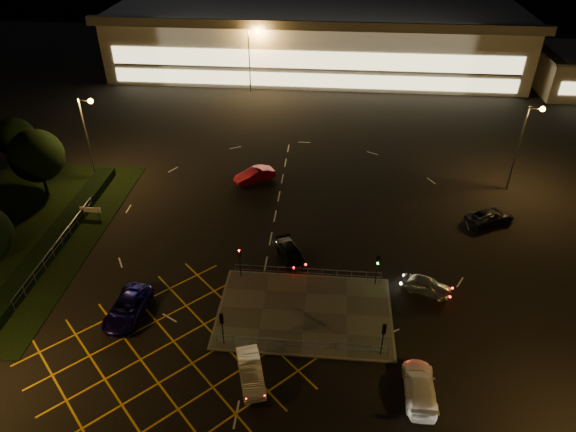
# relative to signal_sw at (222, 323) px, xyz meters

# --- Properties ---
(ground) EXTENTS (180.00, 180.00, 0.00)m
(ground) POSITION_rel_signal_sw_xyz_m (4.00, 5.99, -2.37)
(ground) COLOR black
(ground) RESTS_ON ground
(pedestrian_island) EXTENTS (14.00, 9.00, 0.12)m
(pedestrian_island) POSITION_rel_signal_sw_xyz_m (6.00, 3.99, -2.31)
(pedestrian_island) COLOR #4C4944
(pedestrian_island) RESTS_ON ground
(grass_verge) EXTENTS (18.00, 30.00, 0.08)m
(grass_verge) POSITION_rel_signal_sw_xyz_m (-24.00, 11.99, -2.33)
(grass_verge) COLOR black
(grass_verge) RESTS_ON ground
(hedge) EXTENTS (2.00, 26.00, 1.00)m
(hedge) POSITION_rel_signal_sw_xyz_m (-19.00, 11.99, -1.87)
(hedge) COLOR black
(hedge) RESTS_ON ground
(supermarket) EXTENTS (72.00, 26.50, 10.50)m
(supermarket) POSITION_rel_signal_sw_xyz_m (4.00, 67.95, 2.95)
(supermarket) COLOR beige
(supermarket) RESTS_ON ground
(streetlight_nw) EXTENTS (1.78, 0.56, 10.03)m
(streetlight_nw) POSITION_rel_signal_sw_xyz_m (-19.56, 23.99, 4.20)
(streetlight_nw) COLOR slate
(streetlight_nw) RESTS_ON ground
(streetlight_ne) EXTENTS (1.78, 0.56, 10.03)m
(streetlight_ne) POSITION_rel_signal_sw_xyz_m (28.44, 25.99, 4.20)
(streetlight_ne) COLOR slate
(streetlight_ne) RESTS_ON ground
(streetlight_far_left) EXTENTS (1.78, 0.56, 10.03)m
(streetlight_far_left) POSITION_rel_signal_sw_xyz_m (-5.56, 53.99, 4.20)
(streetlight_far_left) COLOR slate
(streetlight_far_left) RESTS_ON ground
(streetlight_far_right) EXTENTS (1.78, 0.56, 10.03)m
(streetlight_far_right) POSITION_rel_signal_sw_xyz_m (34.44, 55.99, 4.20)
(streetlight_far_right) COLOR slate
(streetlight_far_right) RESTS_ON ground
(signal_sw) EXTENTS (0.28, 0.30, 3.15)m
(signal_sw) POSITION_rel_signal_sw_xyz_m (0.00, 0.00, 0.00)
(signal_sw) COLOR black
(signal_sw) RESTS_ON pedestrian_island
(signal_se) EXTENTS (0.28, 0.30, 3.15)m
(signal_se) POSITION_rel_signal_sw_xyz_m (12.00, 0.00, 0.00)
(signal_se) COLOR black
(signal_se) RESTS_ON pedestrian_island
(signal_nw) EXTENTS (0.28, 0.30, 3.15)m
(signal_nw) POSITION_rel_signal_sw_xyz_m (0.00, 7.99, 0.00)
(signal_nw) COLOR black
(signal_nw) RESTS_ON pedestrian_island
(signal_ne) EXTENTS (0.28, 0.30, 3.15)m
(signal_ne) POSITION_rel_signal_sw_xyz_m (12.00, 7.99, 0.00)
(signal_ne) COLOR black
(signal_ne) RESTS_ON pedestrian_island
(tree_c) EXTENTS (5.76, 5.76, 7.84)m
(tree_c) POSITION_rel_signal_sw_xyz_m (-24.00, 19.99, 2.59)
(tree_c) COLOR black
(tree_c) RESTS_ON ground
(tree_d) EXTENTS (4.68, 4.68, 6.37)m
(tree_d) POSITION_rel_signal_sw_xyz_m (-30.00, 25.99, 1.65)
(tree_d) COLOR black
(tree_d) RESTS_ON ground
(car_queue_white) EXTENTS (2.84, 4.79, 1.49)m
(car_queue_white) POSITION_rel_signal_sw_xyz_m (2.56, -3.01, -1.62)
(car_queue_white) COLOR white
(car_queue_white) RESTS_ON ground
(car_left_blue) EXTENTS (2.97, 5.81, 1.57)m
(car_left_blue) POSITION_rel_signal_sw_xyz_m (-8.43, 2.44, -1.58)
(car_left_blue) COLOR #110D50
(car_left_blue) RESTS_ON ground
(car_far_dkgrey) EXTENTS (3.69, 4.87, 1.31)m
(car_far_dkgrey) POSITION_rel_signal_sw_xyz_m (4.29, 10.99, -1.71)
(car_far_dkgrey) COLOR black
(car_far_dkgrey) RESTS_ON ground
(car_right_silver) EXTENTS (4.56, 3.02, 1.44)m
(car_right_silver) POSITION_rel_signal_sw_xyz_m (16.34, 7.48, -1.65)
(car_right_silver) COLOR silver
(car_right_silver) RESTS_ON ground
(car_circ_red) EXTENTS (4.91, 4.10, 1.58)m
(car_circ_red) POSITION_rel_signal_sw_xyz_m (-1.20, 25.14, -1.58)
(car_circ_red) COLOR maroon
(car_circ_red) RESTS_ON ground
(car_east_grey) EXTENTS (5.73, 4.57, 1.45)m
(car_east_grey) POSITION_rel_signal_sw_xyz_m (24.32, 18.87, -1.64)
(car_east_grey) COLOR black
(car_east_grey) RESTS_ON ground
(car_approach_white) EXTENTS (2.23, 5.28, 1.52)m
(car_approach_white) POSITION_rel_signal_sw_xyz_m (14.45, -3.25, -1.61)
(car_approach_white) COLOR white
(car_approach_white) RESTS_ON ground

